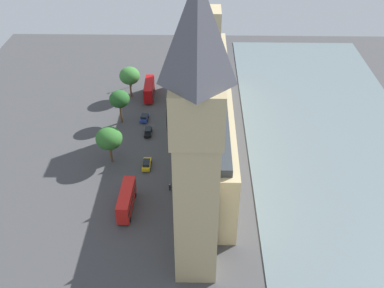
# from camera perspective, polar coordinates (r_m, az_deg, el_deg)

# --- Properties ---
(ground_plane) EXTENTS (143.88, 143.88, 0.00)m
(ground_plane) POSITION_cam_1_polar(r_m,az_deg,el_deg) (115.55, 0.62, 0.13)
(ground_plane) COLOR #424244
(river_thames) EXTENTS (44.23, 129.49, 0.25)m
(river_thames) POSITION_cam_1_polar(r_m,az_deg,el_deg) (120.46, 17.43, -0.01)
(river_thames) COLOR slate
(river_thames) RESTS_ON ground
(parliament_building) EXTENTS (12.07, 68.42, 30.51)m
(parliament_building) POSITION_cam_1_polar(r_m,az_deg,el_deg) (111.55, 1.69, 4.34)
(parliament_building) COLOR tan
(parliament_building) RESTS_ON ground
(clock_tower) EXTENTS (8.12, 8.12, 53.50)m
(clock_tower) POSITION_cam_1_polar(r_m,az_deg,el_deg) (67.34, 0.57, -0.05)
(clock_tower) COLOR tan
(clock_tower) RESTS_ON ground
(double_decker_bus_far_end) EXTENTS (2.86, 10.56, 4.75)m
(double_decker_bus_far_end) POSITION_cam_1_polar(r_m,az_deg,el_deg) (135.04, -5.41, 6.90)
(double_decker_bus_far_end) COLOR #B20C0F
(double_decker_bus_far_end) RESTS_ON ground
(car_blue_opposite_hall) EXTENTS (2.14, 4.18, 1.74)m
(car_blue_opposite_hall) POSITION_cam_1_polar(r_m,az_deg,el_deg) (124.78, -6.03, 3.34)
(car_blue_opposite_hall) COLOR navy
(car_blue_opposite_hall) RESTS_ON ground
(car_black_midblock) EXTENTS (1.83, 4.24, 1.74)m
(car_black_midblock) POSITION_cam_1_polar(r_m,az_deg,el_deg) (118.82, -5.56, 1.57)
(car_black_midblock) COLOR black
(car_black_midblock) RESTS_ON ground
(car_yellow_cab_trailing) EXTENTS (1.93, 4.62, 1.74)m
(car_yellow_cab_trailing) POSITION_cam_1_polar(r_m,az_deg,el_deg) (107.61, -5.74, -2.52)
(car_yellow_cab_trailing) COLOR gold
(car_yellow_cab_trailing) RESTS_ON ground
(double_decker_bus_under_trees) EXTENTS (2.89, 10.57, 4.75)m
(double_decker_bus_under_trees) POSITION_cam_1_polar(r_m,az_deg,el_deg) (95.98, -8.27, -6.95)
(double_decker_bus_under_trees) COLOR red
(double_decker_bus_under_trees) RESTS_ON ground
(pedestrian_kerbside) EXTENTS (0.61, 0.53, 1.52)m
(pedestrian_kerbside) POSITION_cam_1_polar(r_m,az_deg,el_deg) (129.03, -1.88, 4.60)
(pedestrian_kerbside) COLOR #336B60
(pedestrian_kerbside) RESTS_ON ground
(pedestrian_near_tower) EXTENTS (0.66, 0.57, 1.72)m
(pedestrian_near_tower) POSITION_cam_1_polar(r_m,az_deg,el_deg) (112.88, -2.32, -0.38)
(pedestrian_near_tower) COLOR navy
(pedestrian_near_tower) RESTS_ON ground
(pedestrian_by_river_gate) EXTENTS (0.68, 0.61, 1.69)m
(pedestrian_by_river_gate) POSITION_cam_1_polar(r_m,az_deg,el_deg) (100.93, -2.81, -5.46)
(pedestrian_by_river_gate) COLOR black
(pedestrian_by_river_gate) RESTS_ON ground
(plane_tree_corner) EXTENTS (5.37, 5.37, 9.57)m
(plane_tree_corner) POSITION_cam_1_polar(r_m,az_deg,el_deg) (121.45, -9.12, 5.59)
(plane_tree_corner) COLOR brown
(plane_tree_corner) RESTS_ON ground
(plane_tree_leading) EXTENTS (5.92, 5.92, 9.52)m
(plane_tree_leading) POSITION_cam_1_polar(r_m,az_deg,el_deg) (133.68, -7.86, 8.50)
(plane_tree_leading) COLOR brown
(plane_tree_leading) RESTS_ON ground
(plane_tree_slot_10) EXTENTS (6.24, 6.24, 9.39)m
(plane_tree_slot_10) POSITION_cam_1_polar(r_m,az_deg,el_deg) (107.19, -10.41, 0.70)
(plane_tree_slot_10) COLOR brown
(plane_tree_slot_10) RESTS_ON ground
(street_lamp_slot_11) EXTENTS (0.56, 0.56, 6.14)m
(street_lamp_slot_11) POSITION_cam_1_polar(r_m,az_deg,el_deg) (140.68, -7.72, 8.73)
(street_lamp_slot_11) COLOR black
(street_lamp_slot_11) RESTS_ON ground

